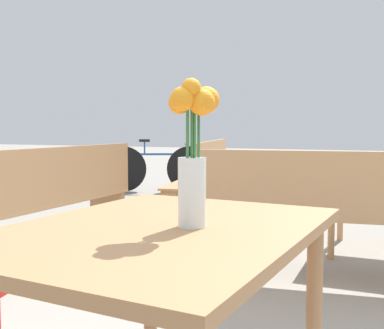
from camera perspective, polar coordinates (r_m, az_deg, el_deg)
The scene contains 7 objects.
table_front at distance 1.29m, azimuth -3.72°, elevation -11.91°, with size 0.82×1.04×0.73m.
flower_vase at distance 1.23m, azimuth 0.14°, elevation 1.99°, with size 0.13×0.13×0.38m.
bench_near at distance 3.61m, azimuth -16.17°, elevation -4.07°, with size 0.44×1.70×0.85m.
bench_middle at distance 4.93m, azimuth 1.37°, elevation -1.69°, with size 0.61×1.62×0.85m.
bench_far at distance 3.06m, azimuth 14.97°, elevation -5.77°, with size 1.51×0.53×0.85m.
table_back at distance 4.01m, azimuth 21.29°, elevation -1.15°, with size 0.76×0.78×0.74m.
bicycle at distance 7.36m, azimuth -4.20°, elevation -0.41°, with size 1.57×0.76×0.80m.
Camera 1 is at (0.54, -1.12, 0.99)m, focal length 45.00 mm.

